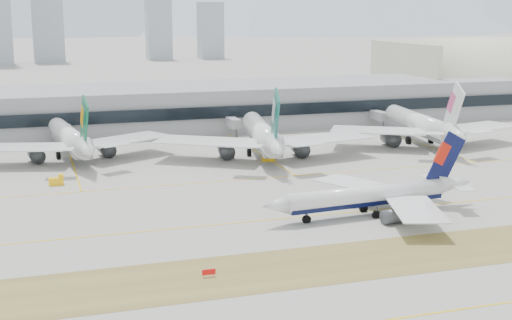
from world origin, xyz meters
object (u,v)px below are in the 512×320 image
object	(u,v)px
widebody_china_air	(422,126)
hangar	(490,104)
taxiing_airliner	(374,196)
widebody_cathay	(263,136)
widebody_eva	(71,140)
terminal	(156,108)

from	to	relation	value
widebody_china_air	hangar	size ratio (longest dim) A/B	0.68
taxiing_airliner	widebody_cathay	distance (m)	63.87
widebody_china_air	hangar	bearing A→B (deg)	-38.73
widebody_eva	hangar	distance (m)	197.90
widebody_china_air	hangar	world-z (taller)	hangar
taxiing_airliner	widebody_eva	size ratio (longest dim) A/B	0.85
widebody_cathay	hangar	world-z (taller)	hangar
widebody_china_air	terminal	distance (m)	93.26
widebody_china_air	widebody_cathay	bearing A→B (deg)	101.03
taxiing_airliner	terminal	distance (m)	125.06
widebody_eva	widebody_china_air	size ratio (longest dim) A/B	0.93
widebody_cathay	widebody_china_air	bearing A→B (deg)	-76.50
widebody_cathay	widebody_china_air	xyz separation A→B (m)	(53.81, 3.13, -0.10)
hangar	widebody_cathay	bearing A→B (deg)	-149.39
widebody_china_air	terminal	size ratio (longest dim) A/B	0.22
taxiing_airliner	widebody_cathay	world-z (taller)	widebody_cathay
taxiing_airliner	widebody_china_air	size ratio (longest dim) A/B	0.80
widebody_eva	hangar	bearing A→B (deg)	-77.74
hangar	taxiing_airliner	bearing A→B (deg)	-132.42
widebody_china_air	terminal	xyz separation A→B (m)	(-74.71, 55.80, 1.55)
taxiing_airliner	hangar	bearing A→B (deg)	-137.14
widebody_cathay	terminal	size ratio (longest dim) A/B	0.22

